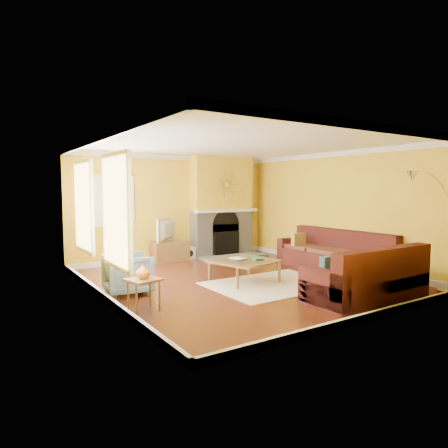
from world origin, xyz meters
TOP-DOWN VIEW (x-y plane):
  - floor at (0.00, 0.00)m, footprint 5.50×6.00m
  - ceiling at (0.00, 0.00)m, footprint 5.50×6.00m
  - wall_back at (0.00, 3.01)m, footprint 5.50×0.02m
  - wall_front at (0.00, -3.01)m, footprint 5.50×0.02m
  - wall_left at (-2.76, 0.00)m, footprint 0.02×6.00m
  - wall_right at (2.76, 0.00)m, footprint 0.02×6.00m
  - baseboard at (0.00, 0.00)m, footprint 5.50×6.00m
  - crown_molding at (0.00, 0.00)m, footprint 5.50×6.00m
  - window_left_near at (-2.72, 1.30)m, footprint 0.06×1.22m
  - window_left_far at (-2.72, -0.60)m, footprint 0.06×1.22m
  - window_back at (-1.90, 2.96)m, footprint 0.82×0.06m
  - wall_art at (-1.25, 2.97)m, footprint 0.34×0.04m
  - fireplace at (1.35, 2.80)m, footprint 1.80×0.40m
  - mantel at (1.35, 2.56)m, footprint 1.92×0.22m
  - hearth at (1.35, 2.25)m, footprint 1.80×0.70m
  - sunburst at (1.35, 2.57)m, footprint 0.70×0.04m
  - rug at (0.31, -0.63)m, footprint 2.40×1.80m
  - sectional_sofa at (1.29, -0.81)m, footprint 2.92×3.77m
  - coffee_table at (-0.01, -0.11)m, footprint 1.36×1.36m
  - media_console at (-0.26, 2.75)m, footprint 0.93×0.42m
  - tv at (-0.26, 2.75)m, footprint 0.85×0.77m
  - subwoofer at (0.25, 2.79)m, footprint 0.33×0.33m
  - armchair at (-2.24, 0.25)m, footprint 0.85×0.83m
  - side_table at (-2.38, -0.82)m, footprint 0.54×0.54m
  - vase at (-2.38, -0.82)m, footprint 0.28×0.28m
  - book at (-0.18, 0.00)m, footprint 0.26×0.33m
  - arc_lamp at (1.91, -2.80)m, footprint 1.34×0.36m

SIDE VIEW (x-z plane):
  - floor at x=0.00m, z-range -0.02..0.00m
  - rug at x=0.31m, z-range 0.00..0.02m
  - hearth at x=1.35m, z-range 0.00..0.06m
  - baseboard at x=0.00m, z-range 0.00..0.12m
  - subwoofer at x=0.25m, z-range 0.00..0.33m
  - coffee_table at x=-0.01m, z-range 0.00..0.43m
  - side_table at x=-2.38m, z-range 0.00..0.49m
  - media_console at x=-0.26m, z-range 0.00..0.51m
  - armchair at x=-2.24m, z-range 0.00..0.71m
  - book at x=-0.18m, z-range 0.43..0.46m
  - sectional_sofa at x=1.29m, z-range 0.00..0.90m
  - vase at x=-2.38m, z-range 0.49..0.71m
  - tv at x=-0.26m, z-range 0.51..1.09m
  - arc_lamp at x=1.91m, z-range 0.00..2.10m
  - mantel at x=1.35m, z-range 1.21..1.29m
  - wall_back at x=0.00m, z-range 0.00..2.70m
  - wall_front at x=0.00m, z-range 0.00..2.70m
  - wall_left at x=-2.76m, z-range 0.00..2.70m
  - wall_right at x=2.76m, z-range 0.00..2.70m
  - fireplace at x=1.35m, z-range 0.00..2.70m
  - window_left_near at x=-2.72m, z-range 0.64..2.36m
  - window_left_far at x=-2.72m, z-range 0.64..2.36m
  - window_back at x=-1.90m, z-range 0.94..2.16m
  - wall_art at x=-1.25m, z-range 1.03..2.17m
  - sunburst at x=1.35m, z-range 1.60..2.30m
  - crown_molding at x=0.00m, z-range 2.58..2.70m
  - ceiling at x=0.00m, z-range 2.70..2.72m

